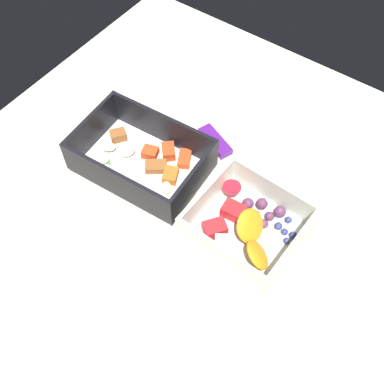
{
  "coord_description": "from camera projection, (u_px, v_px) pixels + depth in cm",
  "views": [
    {
      "loc": [
        22.36,
        -32.4,
        64.4
      ],
      "look_at": [
        -1.23,
        0.47,
        4.0
      ],
      "focal_mm": 44.55,
      "sensor_mm": 36.0,
      "label": 1
    }
  ],
  "objects": [
    {
      "name": "table_surface",
      "position": [
        197.0,
        208.0,
        0.75
      ],
      "size": [
        80.0,
        80.0,
        2.0
      ],
      "primitive_type": "cube",
      "color": "beige",
      "rests_on": "ground"
    },
    {
      "name": "pasta_container",
      "position": [
        143.0,
        161.0,
        0.76
      ],
      "size": [
        21.1,
        14.93,
        6.72
      ],
      "rotation": [
        0.0,
        0.0,
        0.07
      ],
      "color": "white",
      "rests_on": "table_surface"
    },
    {
      "name": "fruit_bowl",
      "position": [
        246.0,
        226.0,
        0.69
      ],
      "size": [
        15.78,
        14.66,
        5.5
      ],
      "rotation": [
        0.0,
        0.0,
        -0.03
      ],
      "color": "silver",
      "rests_on": "table_surface"
    },
    {
      "name": "candy_bar",
      "position": [
        215.0,
        141.0,
        0.8
      ],
      "size": [
        7.39,
        4.81,
        1.2
      ],
      "primitive_type": "cube",
      "rotation": [
        0.0,
        0.0,
        -0.38
      ],
      "color": "#51197A",
      "rests_on": "table_surface"
    }
  ]
}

